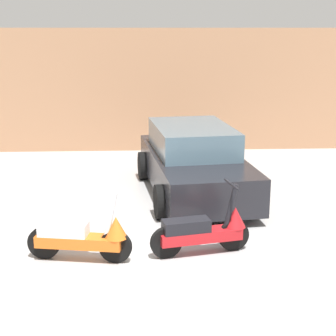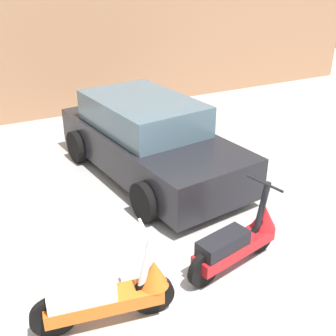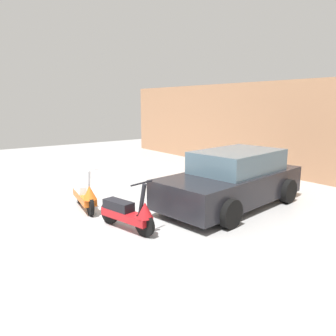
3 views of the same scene
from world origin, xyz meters
name	(u,v)px [view 3 (image 3 of 3)]	position (x,y,z in m)	size (l,w,h in m)	color
ground_plane	(91,226)	(0.00, 0.00, 0.00)	(28.00, 28.00, 0.00)	#B2B2B2
wall_back	(296,130)	(0.00, 7.57, 1.69)	(19.60, 0.12, 3.38)	tan
scooter_front_left	(85,194)	(-1.10, 0.35, 0.39)	(1.58, 0.62, 1.11)	black
scooter_front_right	(128,212)	(0.72, 0.51, 0.39)	(1.56, 0.66, 1.10)	black
car_rear_left	(233,180)	(0.84, 3.53, 0.68)	(2.40, 4.35, 1.41)	black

